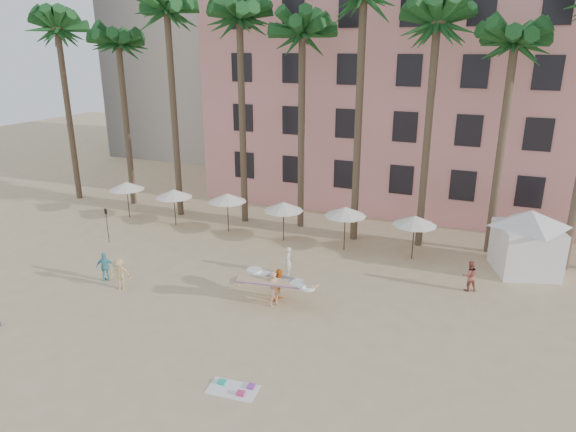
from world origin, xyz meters
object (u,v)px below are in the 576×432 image
at_px(carrier_white, 280,283).
at_px(cabana, 528,236).
at_px(carrier_yellow, 274,286).
at_px(pink_hotel, 450,97).

bearing_deg(carrier_white, cabana, 36.29).
bearing_deg(carrier_yellow, cabana, 38.59).
xyz_separation_m(pink_hotel, carrier_white, (-5.06, -20.89, -7.13)).
relative_size(pink_hotel, cabana, 6.18).
relative_size(cabana, carrier_white, 1.71).
xyz_separation_m(cabana, carrier_yellow, (-10.94, -8.73, -1.06)).
bearing_deg(cabana, pink_hotel, 114.62).
distance_m(carrier_yellow, carrier_white, 0.70).
xyz_separation_m(cabana, carrier_white, (-10.95, -8.04, -1.20)).
xyz_separation_m(pink_hotel, cabana, (5.89, -12.85, -5.93)).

